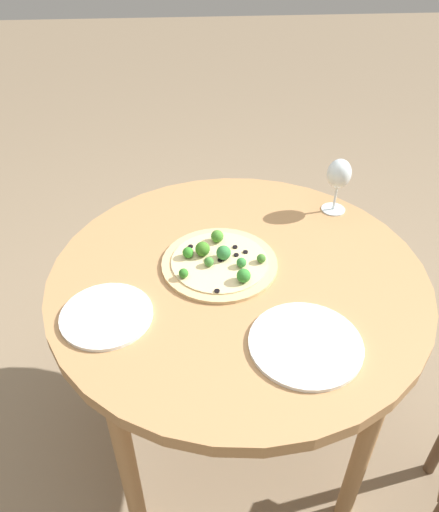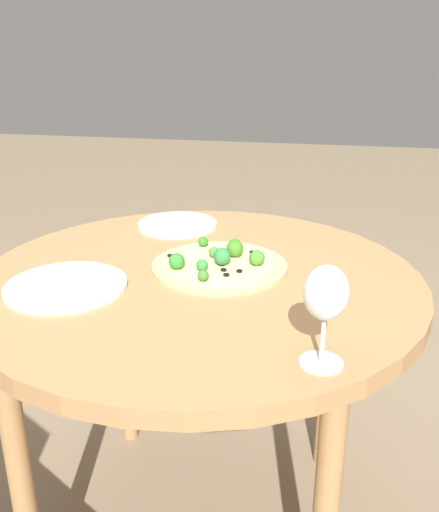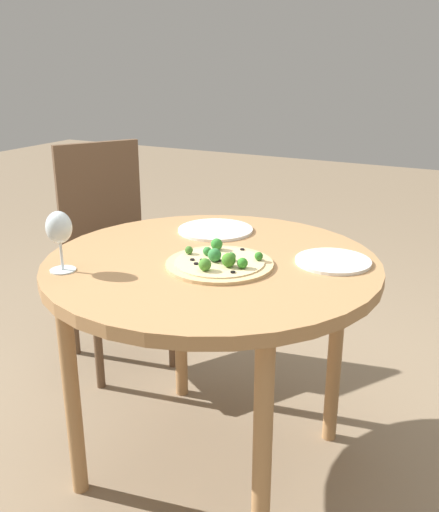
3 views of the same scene
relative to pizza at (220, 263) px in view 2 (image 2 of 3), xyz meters
name	(u,v)px [view 2 (image 2 of 3)]	position (x,y,z in m)	size (l,w,h in m)	color
dining_table	(199,304)	(-0.04, -0.05, -0.09)	(1.02, 1.02, 0.74)	#A87A4C
pizza	(220,263)	(0.00, 0.00, 0.00)	(0.32, 0.32, 0.05)	tan
wine_glass	(326,296)	(0.25, -0.38, 0.11)	(0.07, 0.07, 0.18)	silver
plate_near	(177,224)	(-0.18, 0.29, -0.01)	(0.23, 0.23, 0.01)	white
plate_far	(66,286)	(-0.30, -0.18, -0.01)	(0.26, 0.26, 0.01)	white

